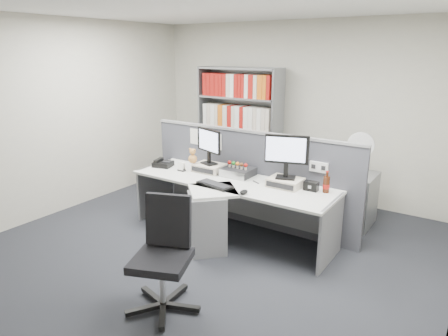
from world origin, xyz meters
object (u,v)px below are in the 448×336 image
Objects in this scene: desk_calendar at (182,167)px; monitor_right at (287,153)px; desk_fan at (360,148)px; speaker at (311,186)px; shelving_unit at (239,131)px; monitor_left at (209,143)px; office_chair at (164,251)px; filing_cabinet at (355,200)px; mouse at (244,192)px; desktop_pc at (238,172)px; desk at (221,206)px; keyboard at (215,185)px; desk_phone at (163,164)px; cola_bottle at (326,184)px.

monitor_right is at bearing 7.53° from desk_calendar.
speaker is at bearing -104.34° from desk_fan.
speaker is 1.05m from desk_fan.
shelving_unit is (-1.85, 1.43, 0.20)m from speaker.
desk_calendar is at bearing -148.60° from desk_fan.
shelving_unit reaches higher than desk_fan.
monitor_left reaches higher than office_chair.
mouse is at bearing -118.68° from filing_cabinet.
desktop_pc is at bearing -142.26° from desk_fan.
office_chair reaches higher than mouse.
monitor_left is 1.54m from shelving_unit.
mouse is 1.18m from desk_calendar.
speaker is at bearing 23.75° from desk.
desk_fan is at bearing 49.51° from keyboard.
monitor_left is (-0.46, 0.38, 0.64)m from desk.
desk is 1.18m from desk_phone.
filing_cabinet is (1.97, 1.20, -0.42)m from desk_calendar.
cola_bottle is at bearing 10.92° from speaker.
keyboard is 2.11m from shelving_unit.
filing_cabinet is at bearing 31.53° from monitor_left.
monitor_right is 1.05× the size of keyboard.
monitor_left reaches higher than desktop_pc.
keyboard is 1.11m from speaker.
monitor_left reaches higher than desk_phone.
monitor_left is at bearing -178.62° from speaker.
desk_calendar reaches higher than desk_phone.
speaker is at bearing -1.23° from desktop_pc.
monitor_left reaches higher than mouse.
desk_fan is at bearing -12.07° from shelving_unit.
mouse is at bearing -12.38° from desk_phone.
cola_bottle is at bearing 23.83° from keyboard.
desk_fan is (0.25, 0.98, 0.28)m from speaker.
keyboard is 0.43m from mouse.
speaker is at bearing 5.48° from desk_phone.
shelving_unit reaches higher than cola_bottle.
desk_calendar is 0.74× the size of speaker.
shelving_unit is at bearing 167.93° from filing_cabinet.
mouse is 0.93m from cola_bottle.
cola_bottle is (0.16, 0.03, 0.04)m from speaker.
desk is at bearing -158.02° from cola_bottle.
mouse is at bearing -52.88° from desktop_pc.
shelving_unit is at bearing 106.86° from monitor_left.
monitor_left is 1.03m from mouse.
monitor_left is 1.62× the size of desk_phone.
office_chair reaches higher than speaker.
desk_fan is (2.10, -0.45, 0.07)m from shelving_unit.
desktop_pc is 1.83m from office_chair.
shelving_unit reaches higher than desk.
monitor_right reaches higher than cola_bottle.
monitor_right is at bearing -4.61° from desktop_pc.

